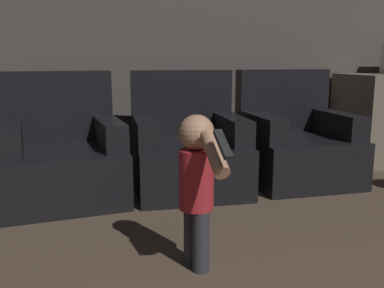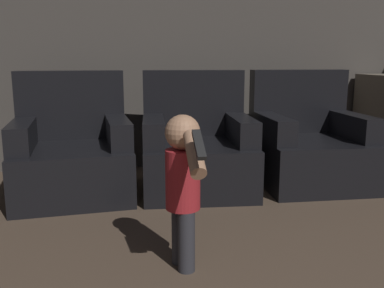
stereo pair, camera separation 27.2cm
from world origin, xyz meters
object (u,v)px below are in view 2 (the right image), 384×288
Objects in this scene: armchair_left at (73,154)px; armchair_right at (309,146)px; armchair_middle at (197,150)px; person_toddler at (183,180)px.

armchair_left is 1.00× the size of armchair_right.
armchair_right is at bearing -5.35° from armchair_left.
armchair_middle is at bearing -178.73° from armchair_right.
armchair_left is 1.51m from person_toddler.
armchair_right is at bearing 3.74° from armchair_middle.
armchair_right is at bearing -54.89° from person_toddler.
armchair_left and armchair_middle have the same top height.
armchair_left is at bearing 14.81° from person_toddler.
person_toddler is at bearing -98.95° from armchair_middle.
armchair_right is (0.96, 0.00, 0.00)m from armchair_middle.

